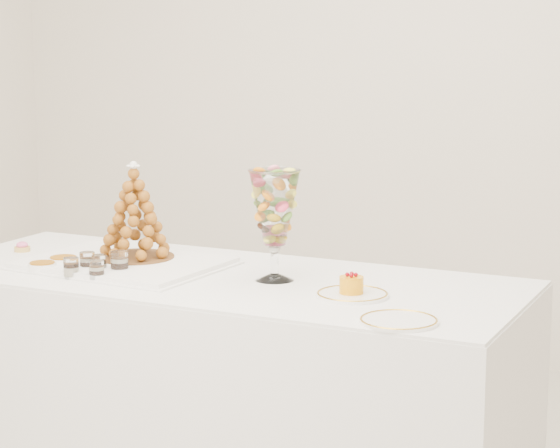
% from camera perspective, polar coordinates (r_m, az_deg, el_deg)
% --- Properties ---
extents(buffet_table, '(2.04, 0.85, 0.77)m').
position_cam_1_polar(buffet_table, '(3.69, -3.24, -8.53)').
color(buffet_table, white).
rests_on(buffet_table, ground).
extents(lace_tray, '(0.68, 0.53, 0.02)m').
position_cam_1_polar(lace_tray, '(3.76, -8.16, -2.05)').
color(lace_tray, white).
rests_on(lace_tray, buffet_table).
extents(macaron_vase, '(0.16, 0.16, 0.36)m').
position_cam_1_polar(macaron_vase, '(3.48, -0.29, 0.78)').
color(macaron_vase, white).
rests_on(macaron_vase, buffet_table).
extents(cake_plate, '(0.22, 0.22, 0.01)m').
position_cam_1_polar(cake_plate, '(3.31, 3.80, -3.71)').
color(cake_plate, white).
rests_on(cake_plate, buffet_table).
extents(spare_plate, '(0.22, 0.22, 0.01)m').
position_cam_1_polar(spare_plate, '(3.03, 6.22, -5.06)').
color(spare_plate, white).
rests_on(spare_plate, buffet_table).
extents(pink_tart, '(0.06, 0.06, 0.04)m').
position_cam_1_polar(pink_tart, '(4.08, -13.32, -1.19)').
color(pink_tart, tan).
rests_on(pink_tart, buffet_table).
extents(verrine_a, '(0.06, 0.06, 0.07)m').
position_cam_1_polar(verrine_a, '(3.69, -10.04, -1.97)').
color(verrine_a, white).
rests_on(verrine_a, buffet_table).
extents(verrine_b, '(0.05, 0.05, 0.06)m').
position_cam_1_polar(verrine_b, '(3.66, -9.42, -2.09)').
color(verrine_b, white).
rests_on(verrine_b, buffet_table).
extents(verrine_c, '(0.07, 0.07, 0.08)m').
position_cam_1_polar(verrine_c, '(3.63, -8.39, -2.03)').
color(verrine_c, white).
rests_on(verrine_c, buffet_table).
extents(verrine_d, '(0.05, 0.05, 0.07)m').
position_cam_1_polar(verrine_d, '(3.61, -10.86, -2.27)').
color(verrine_d, white).
rests_on(verrine_d, buffet_table).
extents(verrine_e, '(0.06, 0.06, 0.07)m').
position_cam_1_polar(verrine_e, '(3.55, -9.56, -2.43)').
color(verrine_e, white).
rests_on(verrine_e, buffet_table).
extents(ramekin_back, '(0.10, 0.10, 0.03)m').
position_cam_1_polar(ramekin_back, '(3.79, -11.25, -1.97)').
color(ramekin_back, white).
rests_on(ramekin_back, buffet_table).
extents(ramekin_front, '(0.09, 0.09, 0.03)m').
position_cam_1_polar(ramekin_front, '(3.73, -12.31, -2.23)').
color(ramekin_front, white).
rests_on(ramekin_front, buffet_table).
extents(croquembouche, '(0.28, 0.28, 0.33)m').
position_cam_1_polar(croquembouche, '(3.77, -7.61, 0.67)').
color(croquembouche, brown).
rests_on(croquembouche, lace_tray).
extents(mousse_cake, '(0.07, 0.07, 0.06)m').
position_cam_1_polar(mousse_cake, '(3.31, 3.75, -3.18)').
color(mousse_cake, orange).
rests_on(mousse_cake, cake_plate).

